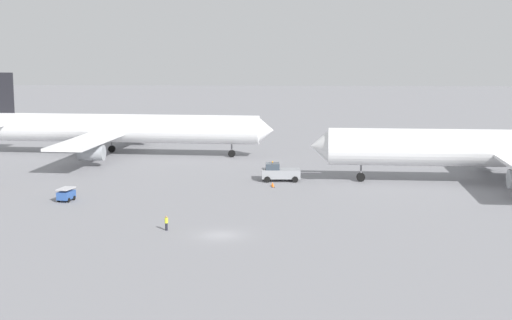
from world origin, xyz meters
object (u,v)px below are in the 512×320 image
(pushback_tug, at_px, (280,172))
(traffic_cone_wingtip_port, at_px, (273,185))
(ground_crew_marshaller_foreground, at_px, (166,223))
(airliner_at_gate_left, at_px, (121,129))
(airliner_being_pushed, at_px, (499,149))
(gse_baggage_cart_trailing, at_px, (66,195))
(traffic_cone_nose_right, at_px, (272,184))

(pushback_tug, height_order, traffic_cone_wingtip_port, pushback_tug)
(ground_crew_marshaller_foreground, bearing_deg, pushback_tug, 69.36)
(traffic_cone_wingtip_port, bearing_deg, airliner_at_gate_left, 133.05)
(pushback_tug, bearing_deg, traffic_cone_wingtip_port, -98.87)
(airliner_at_gate_left, xyz_separation_m, airliner_being_pushed, (61.17, -26.12, 0.28))
(traffic_cone_wingtip_port, bearing_deg, gse_baggage_cart_trailing, -157.61)
(airliner_being_pushed, xyz_separation_m, gse_baggage_cart_trailing, (-59.15, -15.35, -4.26))
(airliner_being_pushed, relative_size, ground_crew_marshaller_foreground, 33.22)
(pushback_tug, height_order, ground_crew_marshaller_foreground, pushback_tug)
(airliner_being_pushed, distance_m, traffic_cone_nose_right, 33.31)
(traffic_cone_nose_right, bearing_deg, gse_baggage_cart_trailing, -155.93)
(airliner_at_gate_left, bearing_deg, airliner_being_pushed, -23.12)
(airliner_being_pushed, distance_m, traffic_cone_wingtip_port, 33.28)
(pushback_tug, bearing_deg, airliner_at_gate_left, 139.33)
(gse_baggage_cart_trailing, height_order, ground_crew_marshaller_foreground, gse_baggage_cart_trailing)
(airliner_being_pushed, xyz_separation_m, traffic_cone_nose_right, (-32.76, -3.57, -4.85))
(airliner_being_pushed, bearing_deg, traffic_cone_nose_right, -173.79)
(ground_crew_marshaller_foreground, bearing_deg, airliner_being_pushed, 34.91)
(traffic_cone_nose_right, bearing_deg, pushback_tug, 77.83)
(traffic_cone_nose_right, height_order, traffic_cone_wingtip_port, same)
(ground_crew_marshaller_foreground, height_order, traffic_cone_wingtip_port, ground_crew_marshaller_foreground)
(airliner_being_pushed, relative_size, gse_baggage_cart_trailing, 18.16)
(traffic_cone_nose_right, bearing_deg, airliner_at_gate_left, 133.74)
(airliner_at_gate_left, bearing_deg, gse_baggage_cart_trailing, -87.21)
(traffic_cone_nose_right, xyz_separation_m, traffic_cone_wingtip_port, (0.13, -0.87, 0.00))
(airliner_being_pushed, relative_size, traffic_cone_wingtip_port, 89.87)
(traffic_cone_wingtip_port, bearing_deg, pushback_tug, 81.13)
(airliner_at_gate_left, xyz_separation_m, ground_crew_marshaller_foreground, (17.57, -56.54, -4.01))
(airliner_at_gate_left, distance_m, gse_baggage_cart_trailing, 41.71)
(airliner_at_gate_left, bearing_deg, ground_crew_marshaller_foreground, -72.74)
(airliner_at_gate_left, xyz_separation_m, traffic_cone_wingtip_port, (28.54, -30.55, -4.57))
(pushback_tug, relative_size, ground_crew_marshaller_foreground, 5.51)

